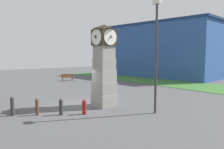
# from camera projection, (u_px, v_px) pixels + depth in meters

# --- Properties ---
(ground_plane) EXTENTS (79.90, 79.90, 0.00)m
(ground_plane) POSITION_uv_depth(u_px,v_px,m) (81.00, 104.00, 15.57)
(ground_plane) COLOR #4C4C4F
(clock_tower) EXTENTS (1.76, 1.73, 5.56)m
(clock_tower) POSITION_uv_depth(u_px,v_px,m) (104.00, 66.00, 14.88)
(clock_tower) COLOR gray
(clock_tower) RESTS_ON ground_plane
(bollard_near_tower) EXTENTS (0.22, 0.22, 1.13)m
(bollard_near_tower) POSITION_uv_depth(u_px,v_px,m) (12.00, 106.00, 12.69)
(bollard_near_tower) COLOR #333338
(bollard_near_tower) RESTS_ON ground_plane
(bollard_mid_row) EXTENTS (0.20, 0.20, 1.00)m
(bollard_mid_row) POSITION_uv_depth(u_px,v_px,m) (37.00, 107.00, 12.83)
(bollard_mid_row) COLOR brown
(bollard_mid_row) RESTS_ON ground_plane
(bollard_far_row) EXTENTS (0.23, 0.23, 0.98)m
(bollard_far_row) POSITION_uv_depth(u_px,v_px,m) (61.00, 107.00, 12.87)
(bollard_far_row) COLOR #333338
(bollard_far_row) RESTS_ON ground_plane
(bollard_end_row) EXTENTS (0.25, 0.25, 0.89)m
(bollard_end_row) POSITION_uv_depth(u_px,v_px,m) (84.00, 107.00, 13.02)
(bollard_end_row) COLOR maroon
(bollard_end_row) RESTS_ON ground_plane
(bench) EXTENTS (1.09, 1.68, 0.90)m
(bench) POSITION_uv_depth(u_px,v_px,m) (67.00, 77.00, 29.50)
(bench) COLOR brown
(bench) RESTS_ON ground_plane
(street_lamp_near_road) EXTENTS (0.50, 0.24, 6.73)m
(street_lamp_near_road) POSITION_uv_depth(u_px,v_px,m) (156.00, 49.00, 12.93)
(street_lamp_near_road) COLOR #333338
(street_lamp_near_road) RESTS_ON ground_plane
(warehouse_blue_far) EXTENTS (17.47, 8.56, 8.41)m
(warehouse_blue_far) POSITION_uv_depth(u_px,v_px,m) (163.00, 50.00, 34.60)
(warehouse_blue_far) COLOR #2D5193
(warehouse_blue_far) RESTS_ON ground_plane
(grass_verge_far) EXTENTS (47.94, 6.16, 0.04)m
(grass_verge_far) POSITION_uv_depth(u_px,v_px,m) (210.00, 88.00, 23.25)
(grass_verge_far) COLOR #386B2D
(grass_verge_far) RESTS_ON ground_plane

